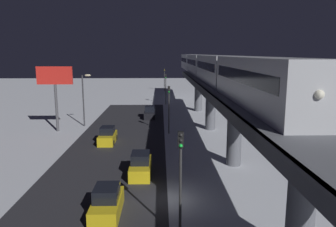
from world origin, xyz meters
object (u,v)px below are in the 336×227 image
object	(u,v)px
sedan_yellow_2	(107,203)
commercial_billboard	(55,82)
sedan_black	(150,113)
sedan_yellow	(108,136)
traffic_light_far	(166,85)
sedan_yellow_3	(141,166)
traffic_light_distant	(164,76)
subway_train	(206,66)
traffic_light_mid	(169,103)
traffic_light_near	(180,170)

from	to	relation	value
sedan_yellow_2	commercial_billboard	bearing A→B (deg)	113.86
sedan_black	sedan_yellow_2	bearing A→B (deg)	-93.09
sedan_yellow	traffic_light_far	bearing A→B (deg)	-104.12
sedan_yellow_3	traffic_light_distant	distance (m)	65.92
subway_train	sedan_yellow	size ratio (longest dim) A/B	17.60
traffic_light_far	traffic_light_mid	bearing A→B (deg)	90.00
subway_train	sedan_yellow_3	xyz separation A→B (m)	(8.83, 23.35, -7.95)
traffic_light_distant	sedan_yellow_2	bearing A→B (deg)	86.32
subway_train	commercial_billboard	xyz separation A→B (m)	(21.28, 6.65, -1.91)
traffic_light_mid	traffic_light_distant	xyz separation A→B (m)	(0.00, -50.78, 0.00)
commercial_billboard	traffic_light_far	bearing A→B (deg)	-122.95
traffic_light_mid	sedan_yellow_2	bearing A→B (deg)	78.14
sedan_yellow	traffic_light_far	xyz separation A→B (m)	(-7.50, -29.82, 3.41)
traffic_light_distant	traffic_light_far	bearing A→B (deg)	90.00
subway_train	sedan_yellow_2	bearing A→B (deg)	70.92
sedan_black	sedan_yellow_3	bearing A→B (deg)	-90.00
traffic_light_near	traffic_light_distant	world-z (taller)	same
subway_train	sedan_yellow_2	xyz separation A→B (m)	(10.63, 30.73, -7.95)
traffic_light_far	traffic_light_distant	xyz separation A→B (m)	(0.00, -25.39, 0.00)
sedan_black	traffic_light_distant	world-z (taller)	traffic_light_distant
traffic_light_far	commercial_billboard	bearing A→B (deg)	57.05
sedan_yellow	sedan_black	bearing A→B (deg)	-106.64
sedan_black	traffic_light_mid	distance (m)	11.84
traffic_light_distant	sedan_black	bearing A→B (deg)	85.83
sedan_yellow_3	traffic_light_far	distance (m)	40.63
traffic_light_near	commercial_billboard	size ratio (longest dim) A/B	0.72
sedan_yellow_2	traffic_light_near	size ratio (longest dim) A/B	0.67
sedan_yellow	traffic_light_mid	distance (m)	9.35
subway_train	commercial_billboard	distance (m)	22.37
traffic_light_near	traffic_light_distant	xyz separation A→B (m)	(0.00, -76.17, 0.00)
sedan_yellow_2	sedan_yellow	bearing A→B (deg)	98.87
traffic_light_near	traffic_light_distant	distance (m)	76.17
subway_train	traffic_light_mid	world-z (taller)	subway_train
sedan_yellow_3	sedan_black	bearing A→B (deg)	90.00
sedan_black	traffic_light_distant	distance (m)	40.06
sedan_yellow_2	traffic_light_near	world-z (taller)	traffic_light_near
sedan_yellow_2	traffic_light_mid	world-z (taller)	traffic_light_mid
sedan_yellow_2	sedan_black	distance (m)	33.39
traffic_light_mid	traffic_light_distant	world-z (taller)	same
traffic_light_mid	commercial_billboard	xyz separation A→B (m)	(15.35, -1.71, 2.63)
traffic_light_near	traffic_light_far	size ratio (longest dim) A/B	1.00
traffic_light_mid	traffic_light_far	world-z (taller)	same
sedan_black	traffic_light_mid	size ratio (longest dim) A/B	0.70
sedan_yellow_3	traffic_light_far	bearing A→B (deg)	85.89
sedan_black	sedan_yellow_3	distance (m)	25.96
traffic_light_far	traffic_light_distant	distance (m)	25.39
sedan_yellow	sedan_yellow_3	size ratio (longest dim) A/B	0.91
sedan_yellow_3	sedan_yellow	bearing A→B (deg)	113.52
commercial_billboard	sedan_black	bearing A→B (deg)	-143.36
traffic_light_near	commercial_billboard	distance (m)	31.25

